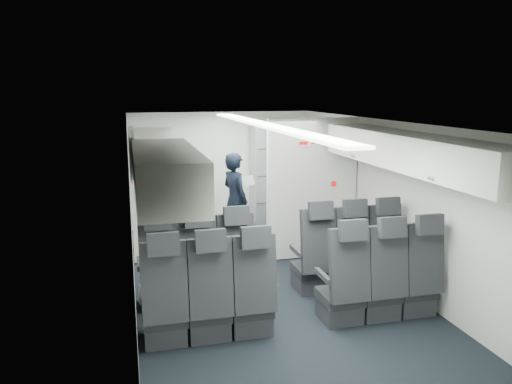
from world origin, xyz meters
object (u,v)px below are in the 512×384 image
boarding_door (134,195)px  carry_on_bag (151,152)px  seat_row_front (275,265)px  seat_row_mid (298,293)px  galley_unit (274,176)px  flight_attendant (235,200)px

boarding_door → carry_on_bag: size_ratio=4.40×
carry_on_bag → boarding_door: bearing=86.6°
seat_row_front → boarding_door: (-1.64, 2.09, 0.55)m
seat_row_mid → seat_row_front: bearing=90.0°
seat_row_front → seat_row_mid: (0.00, -0.90, 0.00)m
seat_row_mid → galley_unit: size_ratio=1.75×
galley_unit → flight_attendant: 1.52m
seat_row_mid → boarding_door: bearing=118.8°
galley_unit → carry_on_bag: size_ratio=4.49×
galley_unit → carry_on_bag: carry_on_bag is taller
seat_row_front → flight_attendant: flight_attendant is taller
galley_unit → carry_on_bag: 3.70m
galley_unit → boarding_door: 2.84m
seat_row_mid → boarding_door: size_ratio=1.79×
seat_row_front → galley_unit: (0.95, 3.25, 0.55)m
seat_row_front → boarding_door: size_ratio=1.79×
flight_attendant → carry_on_bag: 2.32m
seat_row_front → galley_unit: 3.43m
seat_row_mid → flight_attendant: size_ratio=2.13×
seat_row_mid → galley_unit: 4.30m
galley_unit → flight_attendant: (-1.00, -1.14, -0.17)m
seat_row_mid → carry_on_bag: size_ratio=7.87×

